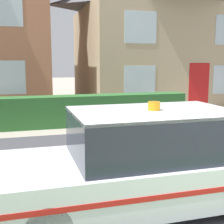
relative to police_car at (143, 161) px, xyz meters
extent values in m
cube|color=#424247|center=(0.93, 1.78, -0.70)|extent=(28.00, 6.44, 0.01)
cube|color=#2D662D|center=(-0.08, 6.23, -0.19)|extent=(8.02, 0.76, 1.03)
cylinder|color=black|center=(-1.48, 0.76, -0.41)|extent=(0.57, 0.20, 0.57)
cylinder|color=black|center=(1.32, 0.77, -0.41)|extent=(0.57, 0.20, 0.57)
cube|color=silver|center=(-0.08, 0.00, -0.22)|extent=(4.53, 1.75, 0.63)
cube|color=#232833|center=(0.15, 0.00, 0.43)|extent=(2.38, 1.56, 0.67)
cube|color=silver|center=(0.15, 0.00, 0.75)|extent=(2.38, 1.56, 0.04)
cube|color=red|center=(-0.08, 0.87, -0.17)|extent=(4.29, 0.02, 0.07)
cube|color=red|center=(-0.07, -0.87, -0.17)|extent=(4.29, 0.02, 0.07)
cylinder|color=orange|center=(0.15, 0.00, 0.83)|extent=(0.18, 0.18, 0.13)
cube|color=silver|center=(-2.27, 8.49, 0.85)|extent=(1.40, 0.02, 1.30)
cube|color=silver|center=(-2.27, 8.49, 3.42)|extent=(1.40, 0.02, 1.30)
cube|color=tan|center=(5.20, 11.44, 1.70)|extent=(7.73, 6.45, 4.81)
cube|color=red|center=(5.91, 8.20, 0.35)|extent=(1.00, 0.02, 2.10)
cube|color=silver|center=(3.08, 8.20, 0.64)|extent=(1.40, 0.02, 1.30)
cube|color=silver|center=(3.08, 8.20, 2.85)|extent=(1.40, 0.02, 1.30)
camera|label=1|loc=(-1.68, -4.17, 1.48)|focal=50.00mm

